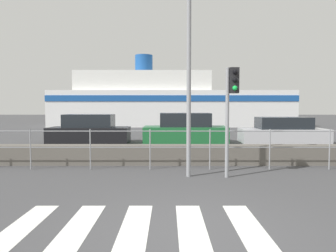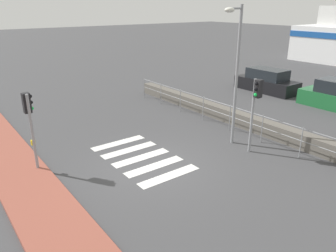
{
  "view_description": "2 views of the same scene",
  "coord_description": "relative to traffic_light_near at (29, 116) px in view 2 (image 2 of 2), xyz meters",
  "views": [
    {
      "loc": [
        -0.37,
        -5.01,
        1.9
      ],
      "look_at": [
        -0.39,
        2.0,
        1.5
      ],
      "focal_mm": 35.0,
      "sensor_mm": 36.0,
      "label": 1
    },
    {
      "loc": [
        8.86,
        -6.04,
        5.54
      ],
      "look_at": [
        -0.49,
        1.0,
        1.2
      ],
      "focal_mm": 35.0,
      "sensor_mm": 36.0,
      "label": 2
    }
  ],
  "objects": [
    {
      "name": "harbor_fence",
      "position": [
        2.32,
        8.4,
        -1.22
      ],
      "size": [
        16.5,
        0.04,
        1.24
      ],
      "color": "gray",
      "rests_on": "ground_plane"
    },
    {
      "name": "traffic_light_near",
      "position": [
        0.0,
        0.0,
        0.0
      ],
      "size": [
        0.34,
        0.32,
        2.8
      ],
      "color": "gray",
      "rests_on": "ground_plane"
    },
    {
      "name": "ground_plane",
      "position": [
        2.32,
        3.48,
        -2.03
      ],
      "size": [
        160.0,
        160.0,
        0.0
      ],
      "primitive_type": "plane",
      "color": "#424244"
    },
    {
      "name": "sidewalk_brick",
      "position": [
        2.32,
        -0.62,
        -1.97
      ],
      "size": [
        24.0,
        1.8,
        0.12
      ],
      "color": "#934C3D",
      "rests_on": "ground_plane"
    },
    {
      "name": "seawall",
      "position": [
        2.32,
        9.28,
        -1.7
      ],
      "size": [
        18.28,
        0.55,
        0.65
      ],
      "color": "#605B54",
      "rests_on": "ground_plane"
    },
    {
      "name": "traffic_light_far",
      "position": [
        3.65,
        7.25,
        0.15
      ],
      "size": [
        0.34,
        0.32,
        2.96
      ],
      "color": "gray",
      "rests_on": "ground_plane"
    },
    {
      "name": "crosswalk",
      "position": [
        1.43,
        3.48,
        -2.02
      ],
      "size": [
        4.05,
        2.4,
        0.01
      ],
      "color": "silver",
      "rests_on": "ground_plane"
    },
    {
      "name": "parked_car_black",
      "position": [
        -2.27,
        15.95,
        -1.38
      ],
      "size": [
        4.25,
        1.73,
        1.53
      ],
      "color": "black",
      "rests_on": "ground_plane"
    },
    {
      "name": "streetlamp",
      "position": [
        2.52,
        7.23,
        1.45
      ],
      "size": [
        0.32,
        0.91,
        5.57
      ],
      "color": "gray",
      "rests_on": "ground_plane"
    }
  ]
}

